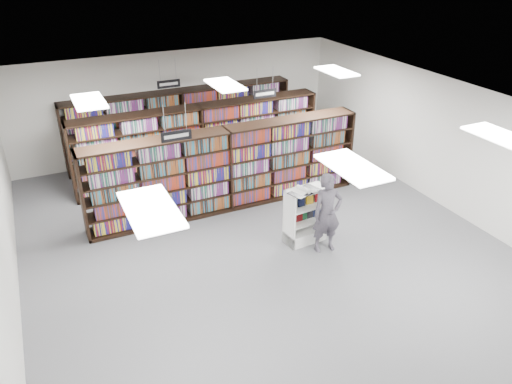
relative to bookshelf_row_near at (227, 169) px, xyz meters
name	(u,v)px	position (x,y,z in m)	size (l,w,h in m)	color
floor	(262,246)	(0.00, -2.00, -1.05)	(12.00, 12.00, 0.00)	#58595E
ceiling	(263,107)	(0.00, -2.00, 2.15)	(10.00, 12.00, 0.10)	silver
wall_back	(178,104)	(0.00, 4.00, 0.55)	(10.00, 0.10, 3.20)	white
wall_left	(0,236)	(-5.00, -2.00, 0.55)	(0.10, 12.00, 3.20)	white
wall_right	(445,144)	(5.00, -2.00, 0.55)	(0.10, 12.00, 3.20)	white
bookshelf_row_near	(227,169)	(0.00, 0.00, 0.00)	(7.00, 0.60, 2.10)	black
bookshelf_row_mid	(200,142)	(0.00, 2.00, 0.00)	(7.00, 0.60, 2.10)	black
bookshelf_row_far	(182,124)	(0.00, 3.70, 0.00)	(7.00, 0.60, 2.10)	black
aisle_sign_left	(176,135)	(-1.50, -1.00, 1.48)	(0.65, 0.02, 0.80)	#B2B2B7
aisle_sign_right	(265,93)	(1.50, 1.00, 1.48)	(0.65, 0.02, 0.80)	#B2B2B7
aisle_sign_center	(169,83)	(-0.50, 3.00, 1.48)	(0.65, 0.02, 0.80)	#B2B2B7
troffer_front_left	(151,209)	(-3.00, -5.00, 2.11)	(0.60, 1.20, 0.04)	white
troffer_front_center	(353,167)	(0.00, -5.00, 2.11)	(0.60, 1.20, 0.04)	white
troffer_front_right	(500,136)	(3.00, -5.00, 2.11)	(0.60, 1.20, 0.04)	white
troffer_back_left	(89,101)	(-3.00, 0.00, 2.11)	(0.60, 1.20, 0.04)	white
troffer_back_center	(225,85)	(0.00, 0.00, 2.11)	(0.60, 1.20, 0.04)	white
troffer_back_right	(336,71)	(3.00, 0.00, 2.11)	(0.60, 1.20, 0.04)	white
endcap_display	(305,222)	(0.97, -2.17, -0.60)	(0.97, 0.54, 1.30)	white
open_book	(304,190)	(0.85, -2.27, 0.28)	(0.76, 0.59, 0.13)	black
shopper	(327,213)	(1.19, -2.70, -0.15)	(0.66, 0.43, 1.80)	#544E59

